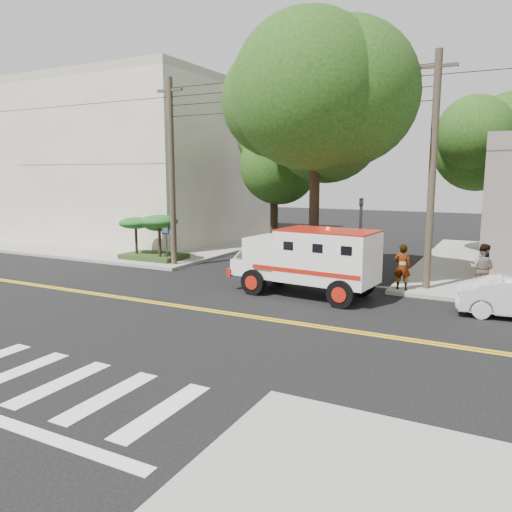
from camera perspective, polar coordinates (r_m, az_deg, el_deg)
The scene contains 13 objects.
ground at distance 17.04m, azimuth -6.19°, elevation -6.10°, with size 100.00×100.00×0.00m, color black.
sidewalk_nw at distance 35.63m, azimuth -12.33°, elevation 1.94°, with size 17.00×17.00×0.15m, color gray.
building_left at distance 37.80m, azimuth -13.51°, elevation 10.02°, with size 16.00×14.00×10.00m, color #B9AB98.
utility_pole_left at distance 24.57m, azimuth -9.59°, elevation 9.15°, with size 0.28×0.28×9.00m, color #382D23.
utility_pole_right at distance 20.06m, azimuth 19.50°, elevation 8.75°, with size 0.28×0.28×9.00m, color #382D23.
tree_main at distance 21.30m, azimuth 7.73°, elevation 16.47°, with size 6.08×5.70×9.85m.
tree_left at distance 28.08m, azimuth 2.53°, elevation 11.78°, with size 4.48×4.20×7.70m.
traffic_signal at distance 20.12m, azimuth 11.84°, elevation 2.58°, with size 0.15×0.18×3.60m.
accessibility_sign at distance 25.27m, azimuth -10.25°, elevation 2.01°, with size 0.45×0.10×2.02m.
palm_planter at distance 26.35m, azimuth -11.81°, elevation 2.87°, with size 3.52×2.63×2.36m.
armored_truck at distance 18.66m, azimuth 6.13°, elevation -0.22°, with size 5.73×2.68×2.53m.
pedestrian_a at distance 19.81m, azimuth 16.38°, elevation -1.20°, with size 0.64×0.42×1.76m, color gray.
pedestrian_b at distance 20.21m, azimuth 24.45°, elevation -1.32°, with size 0.90×0.70×1.86m, color gray.
Camera 1 is at (9.13, -13.66, 4.51)m, focal length 35.00 mm.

